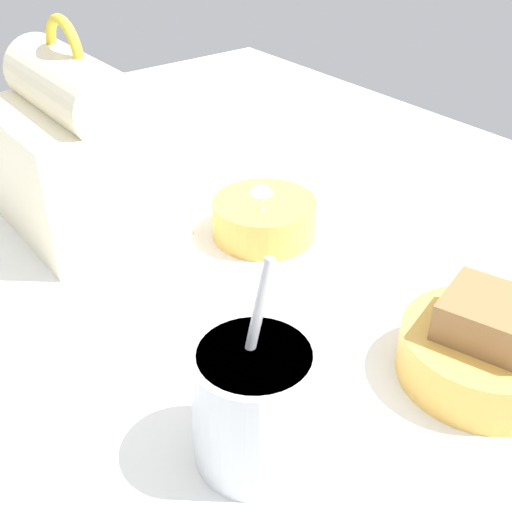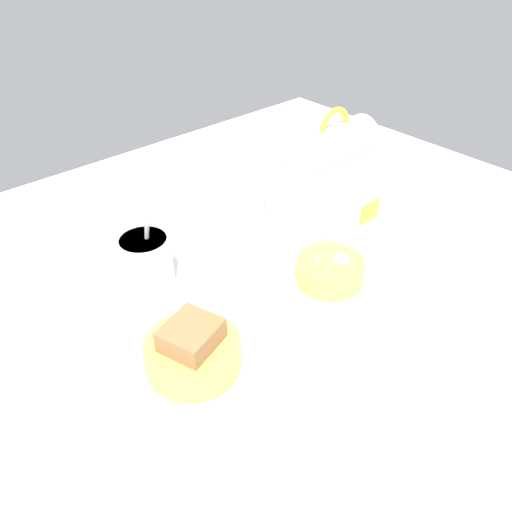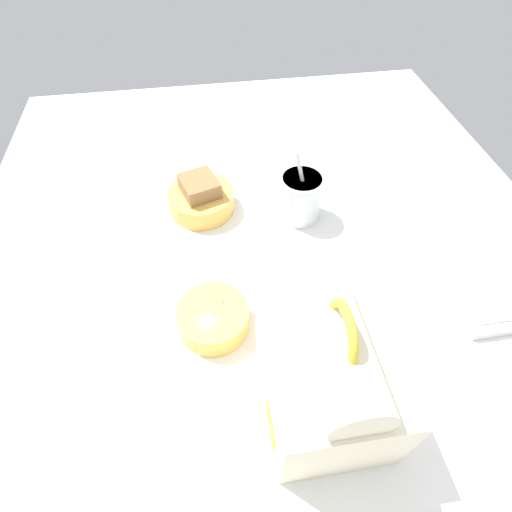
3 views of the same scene
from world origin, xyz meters
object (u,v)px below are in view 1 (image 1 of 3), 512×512
bento_bowl_sandwich (484,348)px  bento_bowl_snacks (264,217)px  soup_cup (254,403)px  lunch_bag (81,151)px

bento_bowl_sandwich → bento_bowl_snacks: bento_bowl_sandwich is taller
soup_cup → bento_bowl_sandwich: (-4.66, -18.67, -2.03)cm
soup_cup → bento_bowl_sandwich: soup_cup is taller
lunch_bag → bento_bowl_sandwich: size_ratio=1.72×
lunch_bag → bento_bowl_snacks: (-14.05, -13.36, -6.22)cm
soup_cup → bento_bowl_snacks: (22.60, -18.56, -2.57)cm
lunch_bag → bento_bowl_sandwich: 43.83cm
soup_cup → bento_bowl_sandwich: 19.35cm
soup_cup → bento_bowl_snacks: bearing=-39.4°
soup_cup → bento_bowl_snacks: soup_cup is taller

